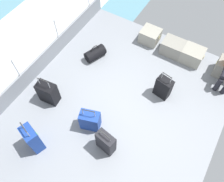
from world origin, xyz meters
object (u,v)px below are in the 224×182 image
object	(u,v)px
suitcase_1	(163,88)
suitcase_2	(33,139)
cargo_crate_0	(150,36)
suitcase_0	(48,93)
cargo_crate_2	(192,55)
suitcase_3	(106,142)
duffel_bag	(95,53)
suitcase_4	(90,120)
cargo_crate_1	(174,48)

from	to	relation	value
suitcase_1	suitcase_2	distance (m)	2.96
cargo_crate_0	suitcase_0	xyz separation A→B (m)	(-1.14, -2.84, 0.11)
cargo_crate_2	suitcase_0	bearing A→B (deg)	-130.32
cargo_crate_2	suitcase_2	size ratio (longest dim) A/B	0.60
cargo_crate_0	suitcase_1	xyz separation A→B (m)	(1.00, -1.40, 0.11)
suitcase_3	duffel_bag	bearing A→B (deg)	128.35
cargo_crate_2	suitcase_3	xyz separation A→B (m)	(-0.65, -3.08, 0.11)
suitcase_1	suitcase_2	bearing A→B (deg)	-124.56
suitcase_1	suitcase_2	xyz separation A→B (m)	(-1.68, -2.44, 0.07)
suitcase_4	cargo_crate_2	bearing A→B (deg)	67.32
suitcase_0	suitcase_4	xyz separation A→B (m)	(1.17, -0.07, -0.03)
cargo_crate_1	suitcase_0	distance (m)	3.33
suitcase_4	duffel_bag	xyz separation A→B (m)	(-0.97, 1.66, -0.11)
suitcase_1	suitcase_3	bearing A→B (deg)	-103.76
cargo_crate_0	duffel_bag	world-z (taller)	duffel_bag
suitcase_0	suitcase_3	bearing A→B (deg)	-10.39
suitcase_1	cargo_crate_2	bearing A→B (deg)	80.71
cargo_crate_1	suitcase_3	xyz separation A→B (m)	(-0.15, -3.08, 0.11)
cargo_crate_0	cargo_crate_1	size ratio (longest dim) A/B	0.82
suitcase_0	duffel_bag	world-z (taller)	suitcase_0
suitcase_0	cargo_crate_2	bearing A→B (deg)	49.68
cargo_crate_0	suitcase_2	distance (m)	3.91
suitcase_1	suitcase_3	xyz separation A→B (m)	(-0.43, -1.75, 0.02)
cargo_crate_1	suitcase_2	bearing A→B (deg)	-110.37
suitcase_0	suitcase_1	xyz separation A→B (m)	(2.13, 1.44, -0.00)
suitcase_2	duffel_bag	size ratio (longest dim) A/B	1.56
suitcase_1	cargo_crate_0	bearing A→B (deg)	125.38
suitcase_1	suitcase_3	world-z (taller)	suitcase_1
cargo_crate_1	suitcase_0	size ratio (longest dim) A/B	0.82
cargo_crate_1	suitcase_4	size ratio (longest dim) A/B	0.91
suitcase_0	duffel_bag	distance (m)	1.61
suitcase_0	suitcase_2	size ratio (longest dim) A/B	0.85
suitcase_2	duffel_bag	xyz separation A→B (m)	(-0.26, 2.59, -0.21)
cargo_crate_0	cargo_crate_2	distance (m)	1.22
cargo_crate_2	suitcase_3	distance (m)	3.15
cargo_crate_0	duffel_bag	xyz separation A→B (m)	(-0.94, -1.25, -0.04)
cargo_crate_1	suitcase_1	xyz separation A→B (m)	(0.28, -1.33, 0.10)
suitcase_3	suitcase_4	xyz separation A→B (m)	(-0.54, 0.25, -0.05)
suitcase_2	duffel_bag	world-z (taller)	suitcase_2
cargo_crate_2	suitcase_1	bearing A→B (deg)	-99.29
cargo_crate_2	suitcase_0	size ratio (longest dim) A/B	0.70
cargo_crate_2	suitcase_4	distance (m)	3.07
suitcase_0	duffel_bag	bearing A→B (deg)	82.99
suitcase_0	suitcase_4	bearing A→B (deg)	-3.28
cargo_crate_2	suitcase_3	size ratio (longest dim) A/B	0.78
cargo_crate_2	suitcase_1	size ratio (longest dim) A/B	0.72
suitcase_0	duffel_bag	xyz separation A→B (m)	(0.20, 1.59, -0.14)
suitcase_0	suitcase_1	world-z (taller)	suitcase_0
cargo_crate_0	suitcase_0	bearing A→B (deg)	-111.80
duffel_bag	suitcase_1	bearing A→B (deg)	-4.50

